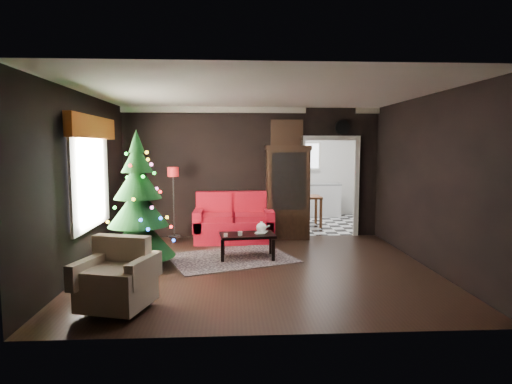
{
  "coord_description": "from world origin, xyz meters",
  "views": [
    {
      "loc": [
        -0.43,
        -6.81,
        1.96
      ],
      "look_at": [
        0.0,
        0.9,
        1.15
      ],
      "focal_mm": 30.24,
      "sensor_mm": 36.0,
      "label": 1
    }
  ],
  "objects": [
    {
      "name": "curio_cabinet",
      "position": [
        0.75,
        2.27,
        0.95
      ],
      "size": [
        0.9,
        0.45,
        1.9
      ],
      "primitive_type": null,
      "color": "black",
      "rests_on": "ground"
    },
    {
      "name": "doorway",
      "position": [
        1.7,
        2.5,
        1.05
      ],
      "size": [
        1.1,
        0.1,
        2.1
      ],
      "primitive_type": null,
      "color": "beige",
      "rests_on": "ground"
    },
    {
      "name": "floor",
      "position": [
        0.0,
        0.0,
        0.0
      ],
      "size": [
        5.5,
        5.5,
        0.0
      ],
      "primitive_type": "plane",
      "color": "black",
      "rests_on": "ground"
    },
    {
      "name": "wall_left",
      "position": [
        -2.75,
        0.0,
        1.4
      ],
      "size": [
        0.0,
        5.5,
        5.5
      ],
      "primitive_type": "plane",
      "rotation": [
        1.57,
        0.0,
        1.57
      ],
      "color": "black",
      "rests_on": "ground"
    },
    {
      "name": "christmas_tree",
      "position": [
        -1.95,
        0.21,
        1.05
      ],
      "size": [
        1.3,
        1.3,
        2.22
      ],
      "primitive_type": null,
      "rotation": [
        0.0,
        0.0,
        -0.12
      ],
      "color": "black",
      "rests_on": "ground"
    },
    {
      "name": "floor_lamp",
      "position": [
        -1.63,
        2.0,
        0.83
      ],
      "size": [
        0.31,
        0.31,
        1.44
      ],
      "primitive_type": null,
      "rotation": [
        0.0,
        0.0,
        0.33
      ],
      "color": "black",
      "rests_on": "ground"
    },
    {
      "name": "armchair",
      "position": [
        -1.81,
        -1.72,
        0.46
      ],
      "size": [
        0.96,
        0.96,
        0.79
      ],
      "primitive_type": null,
      "rotation": [
        0.0,
        0.0,
        -0.29
      ],
      "color": "tan",
      "rests_on": "ground"
    },
    {
      "name": "rug",
      "position": [
        -0.45,
        0.64,
        0.01
      ],
      "size": [
        2.47,
        2.14,
        0.01
      ],
      "primitive_type": "cube",
      "rotation": [
        0.0,
        0.0,
        0.36
      ],
      "color": "#5B4657",
      "rests_on": "ground"
    },
    {
      "name": "kitchen_window",
      "position": [
        1.7,
        5.45,
        1.7
      ],
      "size": [
        0.7,
        0.06,
        0.7
      ],
      "primitive_type": "cube",
      "color": "white",
      "rests_on": "ground"
    },
    {
      "name": "ceiling",
      "position": [
        0.0,
        0.0,
        2.8
      ],
      "size": [
        5.5,
        5.5,
        0.0
      ],
      "primitive_type": "plane",
      "rotation": [
        3.14,
        0.0,
        0.0
      ],
      "color": "white",
      "rests_on": "ground"
    },
    {
      "name": "wall_back",
      "position": [
        0.0,
        2.5,
        1.4
      ],
      "size": [
        5.5,
        0.0,
        5.5
      ],
      "primitive_type": "plane",
      "rotation": [
        1.57,
        0.0,
        0.0
      ],
      "color": "black",
      "rests_on": "ground"
    },
    {
      "name": "teapot",
      "position": [
        0.09,
        0.74,
        0.53
      ],
      "size": [
        0.27,
        0.27,
        0.19
      ],
      "primitive_type": null,
      "rotation": [
        0.0,
        0.0,
        -0.39
      ],
      "color": "white",
      "rests_on": "coffee_table"
    },
    {
      "name": "wall_clock",
      "position": [
        1.95,
        2.45,
        2.38
      ],
      "size": [
        0.32,
        0.32,
        0.06
      ],
      "primitive_type": "cylinder",
      "color": "white",
      "rests_on": "wall_back"
    },
    {
      "name": "cup_a",
      "position": [
        -0.3,
        0.53,
        0.47
      ],
      "size": [
        0.09,
        0.09,
        0.07
      ],
      "primitive_type": "cylinder",
      "rotation": [
        0.0,
        0.0,
        0.1
      ],
      "color": "white",
      "rests_on": "coffee_table"
    },
    {
      "name": "left_window",
      "position": [
        -2.71,
        0.2,
        1.45
      ],
      "size": [
        0.05,
        1.6,
        1.4
      ],
      "primitive_type": "cube",
      "color": "white",
      "rests_on": "wall_left"
    },
    {
      "name": "painting",
      "position": [
        0.75,
        2.46,
        2.25
      ],
      "size": [
        0.62,
        0.05,
        0.52
      ],
      "primitive_type": "cube",
      "color": "#A46745",
      "rests_on": "wall_back"
    },
    {
      "name": "kitchen_counter",
      "position": [
        1.7,
        5.2,
        0.45
      ],
      "size": [
        1.8,
        0.6,
        0.9
      ],
      "primitive_type": "cube",
      "color": "white",
      "rests_on": "ground"
    },
    {
      "name": "coffee_table",
      "position": [
        -0.17,
        0.64,
        0.22
      ],
      "size": [
        1.0,
        0.67,
        0.42
      ],
      "primitive_type": null,
      "rotation": [
        0.0,
        0.0,
        0.12
      ],
      "color": "black",
      "rests_on": "rug"
    },
    {
      "name": "kitchen_table",
      "position": [
        1.4,
        3.7,
        0.38
      ],
      "size": [
        0.7,
        0.7,
        0.75
      ],
      "primitive_type": null,
      "color": "#52351F",
      "rests_on": "ground"
    },
    {
      "name": "cup_b",
      "position": [
        -0.54,
        0.43,
        0.46
      ],
      "size": [
        0.08,
        0.08,
        0.06
      ],
      "primitive_type": "cylinder",
      "rotation": [
        0.0,
        0.0,
        0.26
      ],
      "color": "silver",
      "rests_on": "coffee_table"
    },
    {
      "name": "book",
      "position": [
        -0.0,
        0.75,
        0.56
      ],
      "size": [
        0.18,
        0.08,
        0.26
      ],
      "primitive_type": "imported",
      "rotation": [
        0.0,
        0.0,
        -0.34
      ],
      "color": "gray",
      "rests_on": "coffee_table"
    },
    {
      "name": "wall_right",
      "position": [
        2.75,
        0.0,
        1.4
      ],
      "size": [
        0.0,
        5.5,
        5.5
      ],
      "primitive_type": "plane",
      "rotation": [
        1.57,
        0.0,
        -1.57
      ],
      "color": "black",
      "rests_on": "ground"
    },
    {
      "name": "kitchen_floor",
      "position": [
        1.7,
        4.0,
        0.0
      ],
      "size": [
        3.0,
        3.0,
        0.0
      ],
      "primitive_type": "plane",
      "color": "white",
      "rests_on": "ground"
    },
    {
      "name": "loveseat",
      "position": [
        -0.4,
        2.05,
        0.5
      ],
      "size": [
        1.7,
        0.9,
        1.0
      ],
      "primitive_type": null,
      "color": "maroon",
      "rests_on": "ground"
    },
    {
      "name": "valance",
      "position": [
        -2.63,
        0.2,
        2.27
      ],
      "size": [
        0.12,
        2.1,
        0.35
      ],
      "primitive_type": "cube",
      "color": "brown",
      "rests_on": "wall_left"
    },
    {
      "name": "wall_front",
      "position": [
        0.0,
        -2.5,
        1.4
      ],
      "size": [
        5.5,
        0.0,
        5.5
      ],
      "primitive_type": "plane",
      "rotation": [
        -1.57,
        0.0,
        0.0
      ],
      "color": "black",
      "rests_on": "ground"
    }
  ]
}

